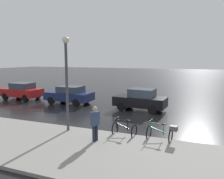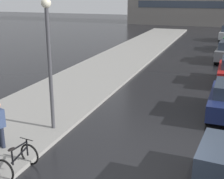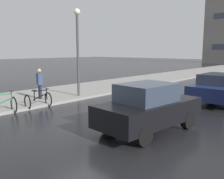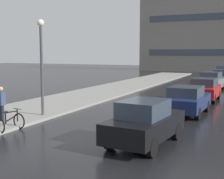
# 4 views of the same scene
# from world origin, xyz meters

# --- Properties ---
(sidewalk_kerb) EXTENTS (4.80, 60.00, 0.14)m
(sidewalk_kerb) POSITION_xyz_m (-6.00, 10.00, 0.07)
(sidewalk_kerb) COLOR gray
(sidewalk_kerb) RESTS_ON ground
(bicycle_second) EXTENTS (0.84, 1.19, 0.92)m
(bicycle_second) POSITION_xyz_m (-3.70, 0.32, 0.39)
(bicycle_second) COLOR black
(bicycle_second) RESTS_ON ground
(streetlamp) EXTENTS (0.35, 0.35, 5.00)m
(streetlamp) POSITION_xyz_m (-4.21, 3.27, 3.14)
(streetlamp) COLOR #424247
(streetlamp) RESTS_ON ground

